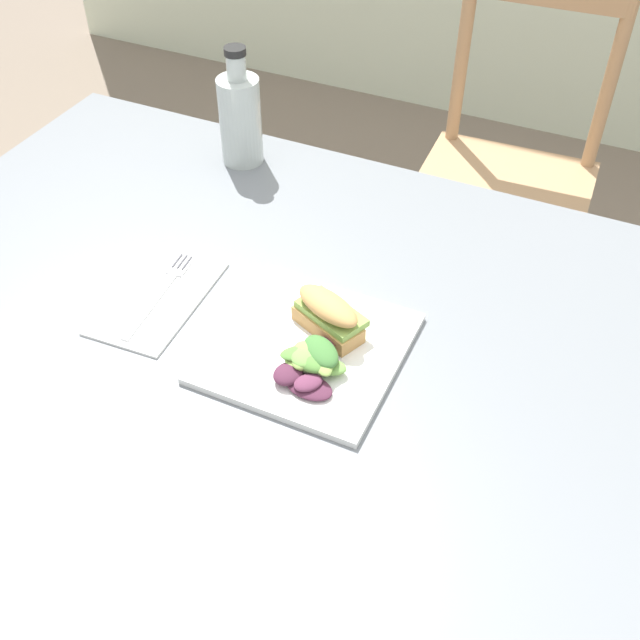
{
  "coord_description": "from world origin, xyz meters",
  "views": [
    {
      "loc": [
        0.14,
        -0.59,
        1.45
      ],
      "look_at": [
        -0.16,
        0.07,
        0.76
      ],
      "focal_mm": 42.82,
      "sensor_mm": 36.0,
      "label": 1
    }
  ],
  "objects": [
    {
      "name": "dining_table",
      "position": [
        -0.14,
        -0.01,
        0.63
      ],
      "size": [
        1.43,
        1.0,
        0.74
      ],
      "color": "slate",
      "rests_on": "ground"
    },
    {
      "name": "chair_wooden_far",
      "position": [
        -0.11,
        1.0,
        0.45
      ],
      "size": [
        0.42,
        0.42,
        0.87
      ],
      "color": "tan",
      "rests_on": "ground"
    },
    {
      "name": "plate_lunch",
      "position": [
        -0.16,
        0.03,
        0.74
      ],
      "size": [
        0.24,
        0.24,
        0.01
      ],
      "primitive_type": "cube",
      "color": "white",
      "rests_on": "dining_table"
    },
    {
      "name": "sandwich_half_front",
      "position": [
        -0.15,
        0.07,
        0.78
      ],
      "size": [
        0.11,
        0.09,
        0.06
      ],
      "color": "tan",
      "rests_on": "plate_lunch"
    },
    {
      "name": "salad_mixed_greens",
      "position": [
        -0.14,
        -0.0,
        0.77
      ],
      "size": [
        0.09,
        0.1,
        0.03
      ],
      "color": "#4C2338",
      "rests_on": "plate_lunch"
    },
    {
      "name": "napkin_folded",
      "position": [
        -0.4,
        0.04,
        0.74
      ],
      "size": [
        0.13,
        0.21,
        0.0
      ],
      "primitive_type": "cube",
      "rotation": [
        0.0,
        0.0,
        0.05
      ],
      "color": "white",
      "rests_on": "dining_table"
    },
    {
      "name": "fork_on_napkin",
      "position": [
        -0.4,
        0.05,
        0.75
      ],
      "size": [
        0.04,
        0.19,
        0.0
      ],
      "color": "silver",
      "rests_on": "napkin_folded"
    },
    {
      "name": "bottle_cold_brew",
      "position": [
        -0.46,
        0.4,
        0.81
      ],
      "size": [
        0.07,
        0.07,
        0.2
      ],
      "color": "black",
      "rests_on": "dining_table"
    }
  ]
}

